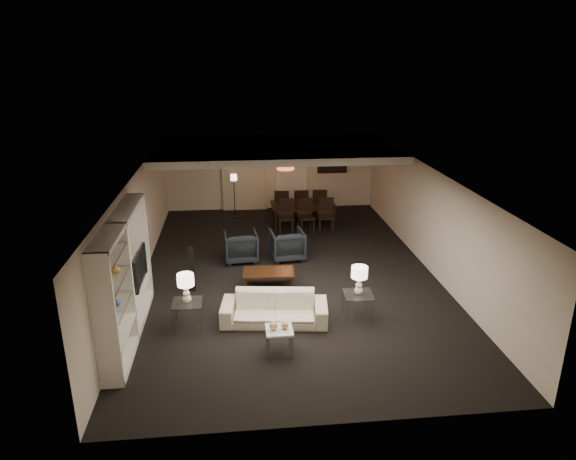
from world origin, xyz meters
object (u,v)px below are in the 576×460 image
(sofa, at_px, (274,309))
(vase_blue, at_px, (116,302))
(marble_table, at_px, (279,341))
(chair_fl, at_px, (282,205))
(armchair_right, at_px, (287,245))
(floor_speaker, at_px, (192,269))
(dining_table, at_px, (303,215))
(chair_nr, at_px, (326,216))
(armchair_left, at_px, (241,246))
(chair_nm, at_px, (306,217))
(side_table_right, at_px, (358,306))
(table_lamp_right, at_px, (359,281))
(chair_fr, at_px, (319,204))
(coffee_table, at_px, (269,279))
(side_table_left, at_px, (188,315))
(television, at_px, (134,268))
(chair_fm, at_px, (301,204))
(vase_amber, at_px, (115,269))
(pendant_light, at_px, (286,165))
(floor_lamp, at_px, (234,196))
(chair_nl, at_px, (286,217))
(table_lamp_left, at_px, (186,288))

(sofa, xyz_separation_m, vase_blue, (-2.78, -1.04, 0.83))
(marble_table, relative_size, chair_fl, 0.47)
(armchair_right, xyz_separation_m, floor_speaker, (-2.32, -1.65, 0.13))
(armchair_right, height_order, dining_table, armchair_right)
(chair_nr, bearing_deg, armchair_left, -135.81)
(sofa, xyz_separation_m, armchair_right, (0.60, 3.30, 0.08))
(floor_speaker, bearing_deg, armchair_right, 27.20)
(floor_speaker, xyz_separation_m, chair_nm, (3.10, 3.60, -0.01))
(side_table_right, distance_m, table_lamp_right, 0.57)
(chair_fr, bearing_deg, coffee_table, 73.16)
(side_table_left, distance_m, chair_nr, 6.41)
(coffee_table, bearing_deg, armchair_left, 109.44)
(armchair_right, height_order, side_table_right, armchair_right)
(television, relative_size, chair_fm, 1.12)
(chair_nm, bearing_deg, chair_nr, -7.00)
(marble_table, relative_size, vase_amber, 2.77)
(pendant_light, relative_size, side_table_right, 0.90)
(coffee_table, bearing_deg, floor_lamp, 97.62)
(vase_blue, distance_m, chair_fr, 8.97)
(side_table_right, relative_size, marble_table, 1.20)
(marble_table, relative_size, vase_blue, 3.04)
(table_lamp_right, xyz_separation_m, marble_table, (-1.70, -1.10, -0.60))
(chair_fm, bearing_deg, side_table_right, 94.44)
(armchair_right, relative_size, side_table_right, 1.49)
(table_lamp_right, distance_m, chair_fm, 6.56)
(floor_speaker, bearing_deg, table_lamp_right, -33.98)
(vase_amber, height_order, chair_nm, vase_amber)
(vase_blue, xyz_separation_m, chair_fr, (4.75, 7.58, -0.63))
(chair_nl, height_order, chair_nm, same)
(coffee_table, height_order, vase_blue, vase_blue)
(dining_table, bearing_deg, chair_fl, 132.08)
(armchair_left, relative_size, chair_nr, 0.84)
(chair_fm, bearing_deg, coffee_table, 76.04)
(armchair_left, bearing_deg, chair_nl, -129.93)
(vase_amber, height_order, chair_fl, vase_amber)
(pendant_light, distance_m, vase_amber, 7.64)
(coffee_table, bearing_deg, chair_fl, 81.05)
(pendant_light, relative_size, chair_fl, 0.51)
(table_lamp_left, bearing_deg, chair_nm, 59.58)
(vase_amber, bearing_deg, chair_fl, 64.15)
(side_table_right, height_order, floor_lamp, floor_lamp)
(dining_table, bearing_deg, chair_fr, 46.66)
(television, bearing_deg, floor_lamp, -17.36)
(sofa, bearing_deg, coffee_table, 97.18)
(side_table_right, xyz_separation_m, dining_table, (-0.32, 5.89, 0.08))
(side_table_right, bearing_deg, chair_fl, 98.02)
(side_table_left, bearing_deg, table_lamp_left, 0.00)
(chair_nm, relative_size, chair_fm, 1.00)
(pendant_light, relative_size, dining_table, 0.26)
(table_lamp_left, relative_size, vase_blue, 3.77)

